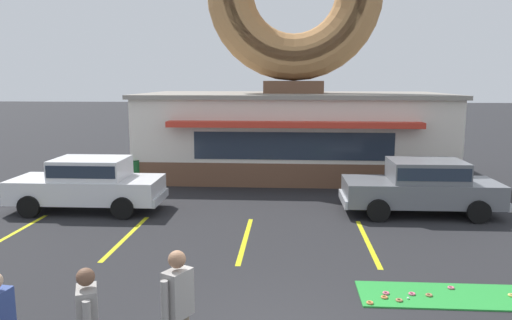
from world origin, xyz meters
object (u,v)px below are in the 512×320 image
pedestrian_leather_jacket_man (178,308)px  golf_ball (408,298)px  car_grey (422,185)px  trash_bin (134,172)px  car_white (88,182)px

pedestrian_leather_jacket_man → golf_ball: bearing=35.6°
car_grey → pedestrian_leather_jacket_man: 10.06m
trash_bin → car_grey: bearing=-19.2°
car_white → pedestrian_leather_jacket_man: bearing=-61.0°
car_grey → trash_bin: 10.27m
trash_bin → golf_ball: bearing=-49.7°
pedestrian_leather_jacket_man → trash_bin: bearing=110.2°
car_white → golf_ball: bearing=-35.0°
car_white → car_grey: same height
golf_ball → pedestrian_leather_jacket_man: bearing=-144.4°
car_white → car_grey: bearing=1.6°
car_white → trash_bin: (0.22, 3.65, -0.37)m
car_grey → pedestrian_leather_jacket_man: pedestrian_leather_jacket_man is taller
golf_ball → car_grey: size_ratio=0.01×
car_white → trash_bin: car_white is taller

